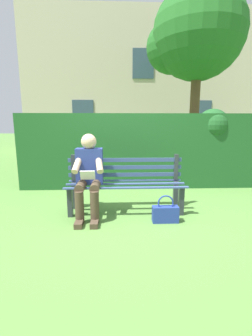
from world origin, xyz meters
TOP-DOWN VIEW (x-y plane):
  - ground at (0.00, 0.00)m, footprint 60.00×60.00m
  - park_bench at (0.00, -0.08)m, footprint 1.75×0.49m
  - person_seated at (0.53, 0.10)m, footprint 0.44×0.73m
  - hedge_backdrop at (-0.41, -1.58)m, footprint 4.92×0.81m
  - tree at (-2.05, -3.63)m, footprint 2.66×2.54m
  - building_facade at (-1.01, -8.33)m, footprint 10.30×2.77m
  - handbag at (-0.52, 0.41)m, footprint 0.35×0.12m

SIDE VIEW (x-z plane):
  - ground at x=0.00m, z-range 0.00..0.00m
  - handbag at x=-0.52m, z-range -0.06..0.31m
  - park_bench at x=0.00m, z-range 0.01..0.86m
  - person_seated at x=0.53m, z-range 0.03..1.20m
  - hedge_backdrop at x=-0.41m, z-range -0.01..1.60m
  - building_facade at x=-1.01m, z-range 0.00..6.12m
  - tree at x=-2.05m, z-range 1.18..6.23m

